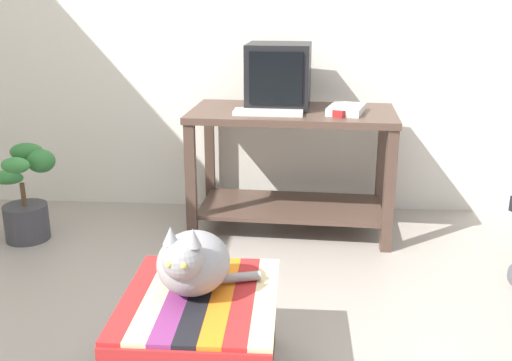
{
  "coord_description": "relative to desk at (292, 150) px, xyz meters",
  "views": [
    {
      "loc": [
        0.26,
        -1.9,
        1.42
      ],
      "look_at": [
        0.07,
        0.85,
        0.55
      ],
      "focal_mm": 41.4,
      "sensor_mm": 36.0,
      "label": 1
    }
  ],
  "objects": [
    {
      "name": "tv_monitor",
      "position": [
        -0.09,
        0.09,
        0.43
      ],
      "size": [
        0.4,
        0.4,
        0.38
      ],
      "rotation": [
        0.0,
        0.0,
        -0.06
      ],
      "color": "black",
      "rests_on": "desk"
    },
    {
      "name": "potted_plant",
      "position": [
        -1.58,
        -0.28,
        -0.26
      ],
      "size": [
        0.42,
        0.32,
        0.58
      ],
      "color": "#3D3D42",
      "rests_on": "ground_plane"
    },
    {
      "name": "back_wall",
      "position": [
        -0.24,
        0.45,
        0.79
      ],
      "size": [
        8.0,
        0.1,
        2.6
      ],
      "primitive_type": "cube",
      "color": "silver",
      "rests_on": "ground_plane"
    },
    {
      "name": "desk",
      "position": [
        0.0,
        0.0,
        0.0
      ],
      "size": [
        1.26,
        0.7,
        0.76
      ],
      "rotation": [
        0.0,
        0.0,
        -0.06
      ],
      "color": "#4C382D",
      "rests_on": "ground_plane"
    },
    {
      "name": "book",
      "position": [
        0.31,
        -0.07,
        0.27
      ],
      "size": [
        0.25,
        0.32,
        0.04
      ],
      "primitive_type": "cube",
      "rotation": [
        0.0,
        0.0,
        -0.25
      ],
      "color": "white",
      "rests_on": "desk"
    },
    {
      "name": "stapler",
      "position": [
        0.25,
        -0.18,
        0.27
      ],
      "size": [
        0.11,
        0.1,
        0.04
      ],
      "primitive_type": "cube",
      "rotation": [
        0.0,
        0.0,
        0.89
      ],
      "color": "#A31E1E",
      "rests_on": "desk"
    },
    {
      "name": "cat",
      "position": [
        -0.34,
        -1.57,
        -0.02
      ],
      "size": [
        0.4,
        0.36,
        0.3
      ],
      "rotation": [
        0.0,
        0.0,
        -0.15
      ],
      "color": "gray",
      "rests_on": "ottoman_with_blanket"
    },
    {
      "name": "keyboard",
      "position": [
        -0.14,
        -0.14,
        0.26
      ],
      "size": [
        0.41,
        0.16,
        0.02
      ],
      "primitive_type": "cube",
      "rotation": [
        0.0,
        0.0,
        -0.04
      ],
      "color": "beige",
      "rests_on": "desk"
    },
    {
      "name": "ottoman_with_blanket",
      "position": [
        -0.32,
        -1.59,
        -0.33
      ],
      "size": [
        0.56,
        0.67,
        0.37
      ],
      "color": "#4C4238",
      "rests_on": "ground_plane"
    }
  ]
}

